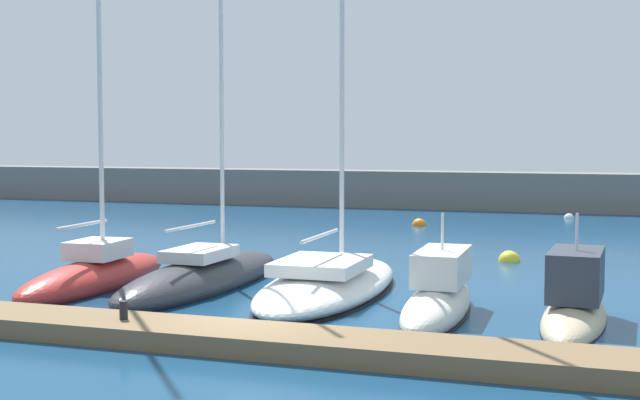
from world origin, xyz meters
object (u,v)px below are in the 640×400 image
(sailboat_charcoal_second, at_px, (203,276))
(motorboat_sand_fifth, at_px, (575,306))
(sailboat_white_third, at_px, (329,282))
(mooring_buoy_white, at_px, (569,218))
(mooring_buoy_orange, at_px, (419,226))
(mooring_buoy_yellow, at_px, (509,261))
(dock_bollard, at_px, (124,310))
(motorboat_ivory_fourth, at_px, (439,298))
(sailboat_red_nearest, at_px, (96,271))

(sailboat_charcoal_second, bearing_deg, motorboat_sand_fifth, -97.10)
(sailboat_white_third, bearing_deg, mooring_buoy_white, -12.38)
(mooring_buoy_orange, xyz_separation_m, mooring_buoy_yellow, (6.21, -12.34, 0.00))
(mooring_buoy_yellow, xyz_separation_m, dock_bollard, (-7.26, -16.04, 0.68))
(sailboat_white_third, relative_size, motorboat_ivory_fourth, 3.14)
(sailboat_red_nearest, bearing_deg, motorboat_ivory_fourth, -97.75)
(motorboat_sand_fifth, bearing_deg, mooring_buoy_white, 5.23)
(motorboat_sand_fifth, height_order, dock_bollard, motorboat_sand_fifth)
(sailboat_charcoal_second, xyz_separation_m, mooring_buoy_white, (9.99, 28.54, -0.38))
(sailboat_charcoal_second, relative_size, dock_bollard, 36.12)
(sailboat_charcoal_second, relative_size, motorboat_ivory_fourth, 2.43)
(dock_bollard, bearing_deg, sailboat_white_third, 67.84)
(motorboat_sand_fifth, relative_size, mooring_buoy_yellow, 7.31)
(sailboat_white_third, distance_m, motorboat_sand_fifth, 7.45)
(motorboat_ivory_fourth, height_order, motorboat_sand_fifth, motorboat_sand_fifth)
(mooring_buoy_yellow, bearing_deg, sailboat_charcoal_second, -133.67)
(motorboat_ivory_fourth, bearing_deg, mooring_buoy_yellow, -4.76)
(sailboat_red_nearest, relative_size, mooring_buoy_orange, 23.02)
(sailboat_charcoal_second, xyz_separation_m, sailboat_white_third, (4.23, 0.01, 0.03))
(mooring_buoy_yellow, bearing_deg, mooring_buoy_orange, 116.71)
(sailboat_white_third, height_order, mooring_buoy_yellow, sailboat_white_third)
(sailboat_red_nearest, bearing_deg, dock_bollard, -144.69)
(motorboat_sand_fifth, distance_m, mooring_buoy_yellow, 11.11)
(mooring_buoy_yellow, bearing_deg, dock_bollard, -114.34)
(mooring_buoy_white, relative_size, dock_bollard, 1.35)
(motorboat_sand_fifth, bearing_deg, mooring_buoy_yellow, 17.26)
(motorboat_ivory_fourth, relative_size, mooring_buoy_orange, 8.15)
(sailboat_charcoal_second, bearing_deg, mooring_buoy_orange, -5.26)
(mooring_buoy_yellow, distance_m, dock_bollard, 17.62)
(motorboat_ivory_fourth, height_order, mooring_buoy_orange, motorboat_ivory_fourth)
(motorboat_sand_fifth, bearing_deg, dock_bollard, 120.11)
(sailboat_charcoal_second, height_order, motorboat_ivory_fourth, sailboat_charcoal_second)
(motorboat_sand_fifth, relative_size, dock_bollard, 14.00)
(sailboat_white_third, bearing_deg, motorboat_ivory_fourth, -118.97)
(mooring_buoy_orange, distance_m, mooring_buoy_yellow, 13.82)
(sailboat_red_nearest, distance_m, mooring_buoy_orange, 23.13)
(sailboat_white_third, xyz_separation_m, mooring_buoy_white, (5.76, 28.53, -0.41))
(sailboat_charcoal_second, relative_size, mooring_buoy_white, 26.74)
(mooring_buoy_orange, bearing_deg, sailboat_white_third, -85.18)
(sailboat_charcoal_second, bearing_deg, mooring_buoy_yellow, -42.45)
(sailboat_charcoal_second, height_order, motorboat_sand_fifth, sailboat_charcoal_second)
(mooring_buoy_orange, bearing_deg, sailboat_red_nearest, -104.36)
(sailboat_charcoal_second, height_order, mooring_buoy_orange, sailboat_charcoal_second)
(sailboat_red_nearest, relative_size, sailboat_white_third, 0.90)
(sailboat_red_nearest, distance_m, motorboat_ivory_fourth, 11.33)
(sailboat_white_third, xyz_separation_m, motorboat_ivory_fourth, (3.75, -2.00, 0.08))
(sailboat_charcoal_second, xyz_separation_m, mooring_buoy_yellow, (8.64, 9.05, -0.38))
(motorboat_sand_fifth, xyz_separation_m, mooring_buoy_orange, (-9.06, 23.07, -0.44))
(sailboat_white_third, xyz_separation_m, mooring_buoy_orange, (-1.80, 21.38, -0.41))
(mooring_buoy_white, bearing_deg, mooring_buoy_yellow, -93.96)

